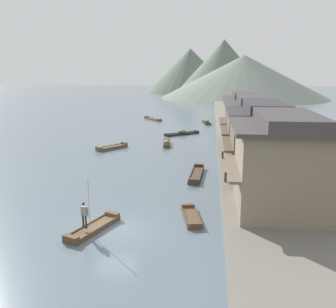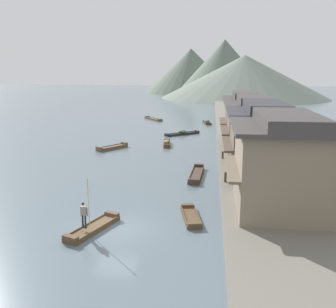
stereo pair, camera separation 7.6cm
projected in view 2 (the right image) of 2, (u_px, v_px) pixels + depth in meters
ground_plane at (116, 229)px, 22.79m from camera, size 400.00×400.00×0.00m
riverbank_right at (284, 139)px, 49.93m from camera, size 18.00×110.00×0.92m
boat_foreground_poled at (93, 228)px, 22.63m from camera, size 2.54×4.38×0.47m
boatman_person at (84, 212)px, 21.68m from camera, size 0.57×0.30×3.04m
boat_moored_nearest at (196, 175)px, 34.02m from camera, size 1.32×5.52×0.51m
boat_moored_second at (207, 122)px, 66.53m from camera, size 1.75×3.60×0.73m
boat_moored_third at (153, 119)px, 71.85m from camera, size 4.17×4.97×0.42m
boat_moored_far at (191, 216)px, 24.44m from camera, size 1.67×3.69×0.39m
boat_midriver_drifting at (112, 147)px, 45.68m from camera, size 3.40×4.03×0.56m
boat_midriver_upstream at (167, 143)px, 47.71m from camera, size 1.32×3.66×0.71m
boat_upstream_distant at (182, 133)px, 55.49m from camera, size 5.14×4.30×0.72m
house_waterfront_nearest at (285, 163)px, 23.05m from camera, size 6.99×7.43×6.14m
house_waterfront_second at (263, 140)px, 30.60m from camera, size 6.41×7.18×6.14m
house_waterfront_tall at (251, 127)px, 37.64m from camera, size 5.84×7.07×6.14m
house_waterfront_narrow at (243, 118)px, 44.23m from camera, size 5.24×6.82×6.14m
mooring_post_dock_near at (225, 177)px, 29.20m from camera, size 0.20×0.20×0.80m
mooring_post_dock_mid at (223, 155)px, 36.83m from camera, size 0.20×0.20×0.73m
hill_far_west at (224, 68)px, 135.01m from camera, size 36.70×36.70×20.08m
hill_far_centre at (191, 70)px, 154.34m from camera, size 37.76×37.76×17.92m
hill_far_east at (244, 77)px, 123.62m from camera, size 55.80×55.80×14.16m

